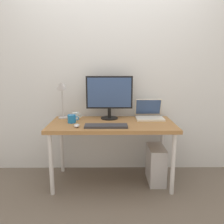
{
  "coord_description": "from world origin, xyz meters",
  "views": [
    {
      "loc": [
        -0.02,
        -2.43,
        1.32
      ],
      "look_at": [
        0.0,
        0.0,
        0.82
      ],
      "focal_mm": 36.35,
      "sensor_mm": 36.0,
      "label": 1
    }
  ],
  "objects_px": {
    "desk": "(112,128)",
    "coffee_mug": "(72,119)",
    "laptop": "(149,114)",
    "keyboard": "(106,126)",
    "desk_lamp": "(61,91)",
    "computer_tower": "(156,164)",
    "glass_cup": "(76,116)",
    "monitor": "(109,95)",
    "mouse": "(77,126)"
  },
  "relations": [
    {
      "from": "desk",
      "to": "coffee_mug",
      "type": "xyz_separation_m",
      "value": [
        -0.44,
        -0.0,
        0.11
      ]
    },
    {
      "from": "laptop",
      "to": "keyboard",
      "type": "relative_size",
      "value": 0.73
    },
    {
      "from": "desk_lamp",
      "to": "keyboard",
      "type": "relative_size",
      "value": 1.05
    },
    {
      "from": "desk_lamp",
      "to": "computer_tower",
      "type": "distance_m",
      "value": 1.38
    },
    {
      "from": "desk_lamp",
      "to": "computer_tower",
      "type": "relative_size",
      "value": 1.1
    },
    {
      "from": "laptop",
      "to": "desk_lamp",
      "type": "height_order",
      "value": "desk_lamp"
    },
    {
      "from": "desk",
      "to": "coffee_mug",
      "type": "bearing_deg",
      "value": -179.49
    },
    {
      "from": "laptop",
      "to": "computer_tower",
      "type": "height_order",
      "value": "laptop"
    },
    {
      "from": "desk",
      "to": "keyboard",
      "type": "bearing_deg",
      "value": -108.64
    },
    {
      "from": "desk_lamp",
      "to": "glass_cup",
      "type": "height_order",
      "value": "desk_lamp"
    },
    {
      "from": "desk_lamp",
      "to": "computer_tower",
      "type": "xyz_separation_m",
      "value": [
        1.09,
        -0.19,
        -0.82
      ]
    },
    {
      "from": "monitor",
      "to": "laptop",
      "type": "xyz_separation_m",
      "value": [
        0.47,
        0.02,
        -0.23
      ]
    },
    {
      "from": "computer_tower",
      "to": "desk_lamp",
      "type": "bearing_deg",
      "value": 169.88
    },
    {
      "from": "desk",
      "to": "glass_cup",
      "type": "bearing_deg",
      "value": 160.48
    },
    {
      "from": "desk",
      "to": "coffee_mug",
      "type": "distance_m",
      "value": 0.46
    },
    {
      "from": "desk",
      "to": "laptop",
      "type": "height_order",
      "value": "laptop"
    },
    {
      "from": "laptop",
      "to": "mouse",
      "type": "height_order",
      "value": "laptop"
    },
    {
      "from": "monitor",
      "to": "desk_lamp",
      "type": "bearing_deg",
      "value": 179.92
    },
    {
      "from": "desk_lamp",
      "to": "glass_cup",
      "type": "xyz_separation_m",
      "value": [
        0.16,
        -0.04,
        -0.29
      ]
    },
    {
      "from": "keyboard",
      "to": "glass_cup",
      "type": "xyz_separation_m",
      "value": [
        -0.36,
        0.33,
        0.03
      ]
    },
    {
      "from": "coffee_mug",
      "to": "computer_tower",
      "type": "distance_m",
      "value": 1.09
    },
    {
      "from": "laptop",
      "to": "desk_lamp",
      "type": "distance_m",
      "value": 1.06
    },
    {
      "from": "laptop",
      "to": "keyboard",
      "type": "height_order",
      "value": "laptop"
    },
    {
      "from": "computer_tower",
      "to": "desk",
      "type": "bearing_deg",
      "value": 179.8
    },
    {
      "from": "monitor",
      "to": "computer_tower",
      "type": "xyz_separation_m",
      "value": [
        0.53,
        -0.19,
        -0.78
      ]
    },
    {
      "from": "desk_lamp",
      "to": "monitor",
      "type": "bearing_deg",
      "value": -0.08
    },
    {
      "from": "keyboard",
      "to": "glass_cup",
      "type": "bearing_deg",
      "value": 137.15
    },
    {
      "from": "keyboard",
      "to": "coffee_mug",
      "type": "distance_m",
      "value": 0.42
    },
    {
      "from": "coffee_mug",
      "to": "glass_cup",
      "type": "bearing_deg",
      "value": 82.41
    },
    {
      "from": "desk",
      "to": "computer_tower",
      "type": "xyz_separation_m",
      "value": [
        0.5,
        -0.0,
        -0.43
      ]
    },
    {
      "from": "monitor",
      "to": "computer_tower",
      "type": "height_order",
      "value": "monitor"
    },
    {
      "from": "mouse",
      "to": "coffee_mug",
      "type": "height_order",
      "value": "coffee_mug"
    },
    {
      "from": "keyboard",
      "to": "coffee_mug",
      "type": "bearing_deg",
      "value": 154.64
    },
    {
      "from": "monitor",
      "to": "mouse",
      "type": "xyz_separation_m",
      "value": [
        -0.33,
        -0.38,
        -0.27
      ]
    },
    {
      "from": "laptop",
      "to": "coffee_mug",
      "type": "bearing_deg",
      "value": -166.29
    },
    {
      "from": "desk_lamp",
      "to": "keyboard",
      "type": "xyz_separation_m",
      "value": [
        0.52,
        -0.38,
        -0.32
      ]
    },
    {
      "from": "laptop",
      "to": "computer_tower",
      "type": "distance_m",
      "value": 0.59
    },
    {
      "from": "monitor",
      "to": "keyboard",
      "type": "relative_size",
      "value": 1.23
    },
    {
      "from": "mouse",
      "to": "monitor",
      "type": "bearing_deg",
      "value": 48.7
    },
    {
      "from": "monitor",
      "to": "coffee_mug",
      "type": "relative_size",
      "value": 4.33
    },
    {
      "from": "laptop",
      "to": "keyboard",
      "type": "xyz_separation_m",
      "value": [
        -0.51,
        -0.4,
        -0.04
      ]
    },
    {
      "from": "desk",
      "to": "keyboard",
      "type": "relative_size",
      "value": 3.11
    },
    {
      "from": "coffee_mug",
      "to": "monitor",
      "type": "bearing_deg",
      "value": 25.37
    },
    {
      "from": "monitor",
      "to": "keyboard",
      "type": "bearing_deg",
      "value": -94.95
    },
    {
      "from": "coffee_mug",
      "to": "glass_cup",
      "type": "xyz_separation_m",
      "value": [
        0.02,
        0.15,
        -0.0
      ]
    },
    {
      "from": "monitor",
      "to": "coffee_mug",
      "type": "xyz_separation_m",
      "value": [
        -0.41,
        -0.2,
        -0.24
      ]
    },
    {
      "from": "glass_cup",
      "to": "desk_lamp",
      "type": "bearing_deg",
      "value": 165.19
    },
    {
      "from": "glass_cup",
      "to": "computer_tower",
      "type": "distance_m",
      "value": 1.08
    },
    {
      "from": "glass_cup",
      "to": "desk",
      "type": "bearing_deg",
      "value": -19.52
    },
    {
      "from": "laptop",
      "to": "coffee_mug",
      "type": "distance_m",
      "value": 0.91
    }
  ]
}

